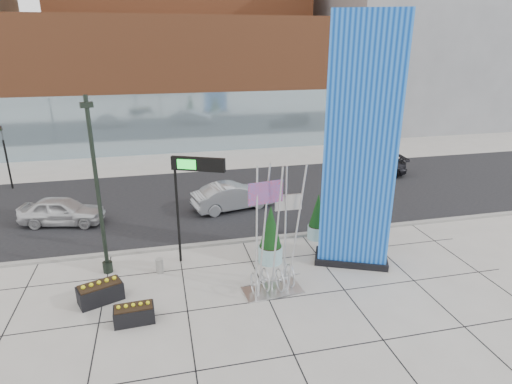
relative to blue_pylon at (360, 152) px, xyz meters
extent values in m
plane|color=#9E9991|center=(-5.20, -1.04, -4.91)|extent=(160.00, 160.00, 0.00)
cube|color=black|center=(-5.20, 8.96, -4.90)|extent=(80.00, 12.00, 0.02)
cube|color=gray|center=(-5.20, 2.96, -4.85)|extent=(80.00, 0.30, 0.12)
cube|color=brown|center=(-4.20, 25.96, 0.59)|extent=(34.00, 10.00, 11.00)
cube|color=#8CA5B2|center=(-4.20, 21.16, -2.41)|extent=(34.00, 0.60, 5.00)
cube|color=slate|center=(20.80, 30.96, 4.09)|extent=(20.00, 18.00, 18.00)
cube|color=#0B41B2|center=(0.00, 0.00, 0.17)|extent=(3.04, 2.17, 10.16)
cube|color=black|center=(0.00, 0.00, -4.77)|extent=(3.34, 2.47, 0.28)
cylinder|color=black|center=(-10.19, 1.47, -1.29)|extent=(0.16, 0.16, 7.24)
cylinder|color=black|center=(-10.19, 1.47, -4.68)|extent=(0.40, 0.40, 0.45)
cube|color=black|center=(-10.19, 1.47, 1.97)|extent=(0.49, 0.32, 0.20)
cube|color=silver|center=(-3.92, -1.47, -4.88)|extent=(2.32, 1.31, 0.06)
cylinder|color=silver|center=(-4.63, -1.67, -2.38)|extent=(0.08, 0.08, 5.06)
cylinder|color=silver|center=(-4.23, -1.32, -2.38)|extent=(0.08, 0.08, 5.06)
cylinder|color=silver|center=(-3.82, -1.57, -2.38)|extent=(0.08, 0.08, 5.06)
cylinder|color=silver|center=(-3.37, -1.27, -2.38)|extent=(0.08, 0.08, 5.06)
cylinder|color=silver|center=(-3.11, -1.72, -2.38)|extent=(0.08, 0.08, 5.06)
torus|color=silver|center=(-4.68, -1.57, -4.42)|extent=(0.15, 0.92, 0.92)
torus|color=silver|center=(-4.18, -1.37, -4.42)|extent=(0.15, 0.92, 0.92)
torus|color=silver|center=(-3.67, -1.57, -4.42)|extent=(0.15, 0.92, 0.92)
torus|color=silver|center=(-3.16, -1.37, -4.42)|extent=(0.15, 0.92, 0.92)
cube|color=red|center=(-4.23, -1.47, -0.86)|extent=(1.31, 0.28, 0.81)
cube|color=silver|center=(-3.32, -1.37, -1.37)|extent=(1.01, 0.06, 0.61)
cylinder|color=gray|center=(-8.10, 0.94, -4.60)|extent=(0.32, 0.32, 0.62)
cylinder|color=black|center=(-7.19, 1.76, -2.58)|extent=(0.11, 0.11, 4.65)
cube|color=black|center=(-6.20, 1.76, -0.48)|extent=(2.10, 1.09, 0.55)
cube|color=#19D833|center=(-6.64, 1.64, -0.48)|extent=(0.72, 0.34, 0.39)
cylinder|color=#98C6CC|center=(-0.60, 2.56, -4.59)|extent=(0.91, 0.91, 0.64)
cylinder|color=black|center=(-0.60, 2.56, -4.27)|extent=(0.84, 0.84, 0.05)
cone|color=black|center=(-0.60, 2.56, -3.45)|extent=(0.82, 0.82, 1.64)
cylinder|color=#98C6CC|center=(0.00, 0.76, -4.59)|extent=(0.92, 0.92, 0.64)
cylinder|color=black|center=(0.00, 0.76, -4.27)|extent=(0.85, 0.85, 0.06)
cone|color=black|center=(0.00, 0.76, -3.44)|extent=(0.83, 0.83, 1.65)
cylinder|color=#98C6CC|center=(-3.40, 0.81, -4.54)|extent=(1.04, 1.04, 0.73)
cylinder|color=black|center=(-3.40, 0.81, -4.18)|extent=(0.96, 0.96, 0.06)
cone|color=black|center=(-3.40, 0.81, -3.24)|extent=(0.94, 0.94, 1.88)
cube|color=black|center=(-10.25, -0.68, -4.58)|extent=(1.73, 1.30, 0.67)
cube|color=black|center=(-10.25, -0.68, -4.22)|extent=(1.59, 1.15, 0.07)
cube|color=black|center=(-9.00, -2.24, -4.62)|extent=(1.37, 0.74, 0.57)
cube|color=black|center=(-9.00, -2.24, -4.32)|extent=(1.27, 0.64, 0.06)
imported|color=silver|center=(-12.90, 7.16, -4.19)|extent=(4.48, 2.53, 1.44)
imported|color=#95979C|center=(-3.89, 7.24, -4.16)|extent=(4.81, 2.57, 1.51)
imported|color=black|center=(6.72, 11.11, -4.22)|extent=(4.91, 2.40, 1.37)
cylinder|color=black|center=(-17.20, 13.96, -3.31)|extent=(0.12, 0.12, 3.20)
imported|color=black|center=(-17.20, 13.96, -1.26)|extent=(0.15, 0.18, 0.90)
camera|label=1|loc=(-7.75, -15.14, 4.18)|focal=30.00mm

